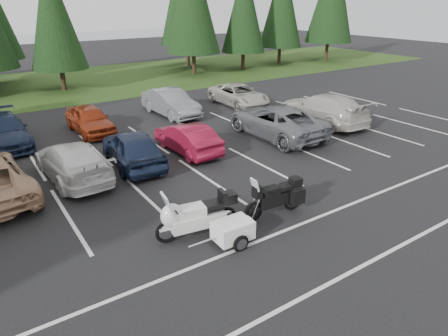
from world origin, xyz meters
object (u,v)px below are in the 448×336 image
(car_near_6, at_px, (276,121))
(touring_motorcycle, at_px, (197,212))
(car_near_5, at_px, (187,138))
(car_near_8, at_px, (335,105))
(car_far_1, at_px, (4,131))
(car_near_3, at_px, (72,161))
(car_near_7, at_px, (322,109))
(adventure_motorcycle, at_px, (274,195))
(car_near_4, at_px, (132,148))
(cargo_trailer, at_px, (233,232))
(car_far_2, at_px, (90,119))
(car_far_3, at_px, (171,103))
(car_far_4, at_px, (239,95))

(car_near_6, relative_size, touring_motorcycle, 2.01)
(car_near_5, bearing_deg, touring_motorcycle, 61.89)
(car_near_8, bearing_deg, car_far_1, -11.78)
(car_near_3, xyz_separation_m, car_near_7, (13.91, -0.10, 0.11))
(adventure_motorcycle, bearing_deg, car_near_5, 89.61)
(car_near_4, distance_m, cargo_trailer, 7.32)
(car_far_2, bearing_deg, car_near_8, -22.64)
(car_near_7, distance_m, cargo_trailer, 13.45)
(car_near_3, xyz_separation_m, car_near_6, (10.12, -0.46, 0.09))
(car_near_5, distance_m, car_near_8, 10.38)
(car_near_4, bearing_deg, car_far_3, -123.58)
(car_far_1, bearing_deg, car_far_3, 2.20)
(car_near_3, height_order, touring_motorcycle, touring_motorcycle)
(car_far_4, distance_m, adventure_motorcycle, 14.87)
(car_far_3, distance_m, cargo_trailer, 14.41)
(car_far_4, bearing_deg, car_far_3, 177.57)
(car_far_2, bearing_deg, adventure_motorcycle, -81.03)
(car_near_3, height_order, car_far_1, car_far_1)
(adventure_motorcycle, bearing_deg, car_near_6, 53.23)
(car_near_4, height_order, cargo_trailer, car_near_4)
(car_near_8, bearing_deg, touring_motorcycle, 32.10)
(car_near_8, height_order, touring_motorcycle, touring_motorcycle)
(car_near_4, height_order, car_near_6, car_near_6)
(car_near_6, bearing_deg, car_near_5, -5.67)
(car_far_4, height_order, adventure_motorcycle, adventure_motorcycle)
(car_near_5, relative_size, adventure_motorcycle, 1.63)
(car_near_6, distance_m, car_far_3, 7.19)
(cargo_trailer, distance_m, adventure_motorcycle, 2.16)
(car_near_5, distance_m, car_near_7, 8.72)
(touring_motorcycle, distance_m, cargo_trailer, 1.22)
(car_far_2, xyz_separation_m, adventure_motorcycle, (2.30, -12.26, 0.05))
(car_near_7, relative_size, car_far_3, 1.21)
(car_far_1, distance_m, adventure_motorcycle, 14.07)
(car_near_4, height_order, car_near_7, car_near_7)
(car_far_1, xyz_separation_m, touring_motorcycle, (3.67, -12.19, 0.07))
(car_near_6, xyz_separation_m, car_far_2, (-7.79, 5.97, -0.09))
(car_near_5, distance_m, touring_motorcycle, 7.20)
(car_near_6, relative_size, cargo_trailer, 3.62)
(car_far_1, bearing_deg, car_near_4, -54.50)
(car_near_3, distance_m, car_far_4, 13.73)
(car_far_4, xyz_separation_m, touring_motorcycle, (-10.43, -12.32, 0.12))
(car_near_3, height_order, car_near_8, car_near_3)
(car_near_8, distance_m, adventure_motorcycle, 13.08)
(car_far_1, xyz_separation_m, cargo_trailer, (4.30, -13.14, -0.35))
(car_near_7, xyz_separation_m, car_near_8, (1.65, 0.52, -0.15))
(car_near_7, bearing_deg, touring_motorcycle, 28.41)
(car_near_3, height_order, car_near_4, car_near_4)
(car_far_2, bearing_deg, car_near_7, -27.47)
(car_near_5, distance_m, car_far_3, 6.57)
(car_near_8, bearing_deg, car_far_2, -15.48)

